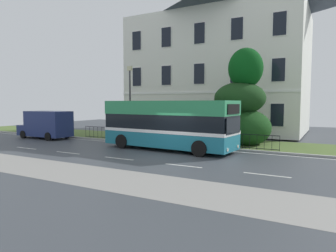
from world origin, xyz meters
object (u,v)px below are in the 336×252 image
Objects in this scene: georgian_townhouse at (219,65)px; evergreen_tree at (243,107)px; single_decker_bus at (168,124)px; street_lamp_post at (130,97)px; white_panel_van at (47,124)px.

georgian_townhouse reaches higher than evergreen_tree.
single_decker_bus is 1.54× the size of street_lamp_post.
single_decker_bus is (-3.75, -4.39, -1.13)m from evergreen_tree.
single_decker_bus is 12.37m from white_panel_van.
evergreen_tree is 9.08m from street_lamp_post.
georgian_townhouse is 14.92m from single_decker_bus.
georgian_townhouse reaches higher than white_panel_van.
street_lamp_post reaches higher than white_panel_van.
street_lamp_post is at bearing 155.23° from single_decker_bus.
single_decker_bus reaches higher than white_panel_van.
street_lamp_post is at bearing -170.39° from evergreen_tree.
georgian_townhouse is 2.94× the size of street_lamp_post.
white_panel_van is 0.85× the size of street_lamp_post.
single_decker_bus is (1.32, -13.83, -5.45)m from georgian_townhouse.
georgian_townhouse is 3.45× the size of white_panel_van.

